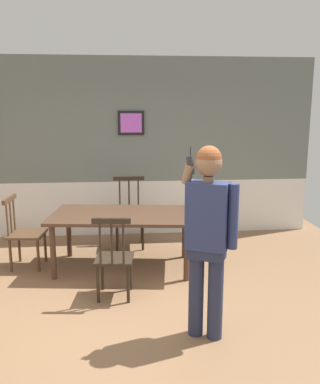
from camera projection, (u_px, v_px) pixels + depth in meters
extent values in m
plane|color=#846042|center=(127.00, 316.00, 4.25)|extent=(6.82, 6.82, 0.00)
cube|color=slate|center=(122.00, 120.00, 6.65)|extent=(6.20, 0.12, 1.98)
cube|color=white|center=(124.00, 207.00, 6.95)|extent=(6.20, 0.14, 0.89)
cube|color=white|center=(124.00, 181.00, 6.83)|extent=(6.20, 0.05, 0.06)
cube|color=black|center=(131.00, 123.00, 6.60)|extent=(0.42, 0.03, 0.38)
cube|color=#CB60E2|center=(131.00, 123.00, 6.58)|extent=(0.34, 0.01, 0.30)
cube|color=#4C3323|center=(123.00, 215.00, 5.40)|extent=(1.94, 1.21, 0.04)
cylinder|color=#4C3323|center=(53.00, 252.00, 5.10)|extent=(0.07, 0.07, 0.70)
cylinder|color=#4C3323|center=(187.00, 253.00, 5.06)|extent=(0.07, 0.07, 0.70)
cylinder|color=#4C3323|center=(69.00, 233.00, 5.88)|extent=(0.07, 0.07, 0.70)
cylinder|color=#4C3323|center=(185.00, 234.00, 5.84)|extent=(0.07, 0.07, 0.70)
cube|color=#513823|center=(27.00, 234.00, 5.48)|extent=(0.48, 0.48, 0.03)
cube|color=#513823|center=(9.00, 199.00, 5.38)|extent=(0.07, 0.45, 0.06)
cylinder|color=#513823|center=(14.00, 213.00, 5.56)|extent=(0.02, 0.02, 0.49)
cylinder|color=#513823|center=(10.00, 215.00, 5.43)|extent=(0.02, 0.02, 0.49)
cylinder|color=#513823|center=(7.00, 218.00, 5.30)|extent=(0.02, 0.02, 0.49)
cylinder|color=#513823|center=(45.00, 246.00, 5.71)|extent=(0.04, 0.04, 0.44)
cylinder|color=#513823|center=(38.00, 255.00, 5.36)|extent=(0.04, 0.04, 0.44)
cylinder|color=#513823|center=(19.00, 246.00, 5.70)|extent=(0.04, 0.04, 0.44)
cylinder|color=#513823|center=(11.00, 256.00, 5.35)|extent=(0.04, 0.04, 0.44)
cube|color=#2D2319|center=(114.00, 259.00, 4.62)|extent=(0.45, 0.45, 0.03)
cube|color=#2D2319|center=(111.00, 221.00, 4.34)|extent=(0.41, 0.08, 0.06)
cylinder|color=#2D2319|center=(100.00, 241.00, 4.38)|extent=(0.02, 0.02, 0.50)
cylinder|color=#2D2319|center=(112.00, 241.00, 4.38)|extent=(0.02, 0.02, 0.50)
cylinder|color=#2D2319|center=(123.00, 241.00, 4.38)|extent=(0.02, 0.02, 0.50)
cylinder|color=#2D2319|center=(102.00, 272.00, 4.83)|extent=(0.04, 0.04, 0.43)
cylinder|color=#2D2319|center=(131.00, 272.00, 4.82)|extent=(0.04, 0.04, 0.43)
cylinder|color=#2D2319|center=(98.00, 284.00, 4.51)|extent=(0.04, 0.04, 0.43)
cylinder|color=#2D2319|center=(128.00, 284.00, 4.50)|extent=(0.04, 0.04, 0.43)
cube|color=#2D2319|center=(130.00, 218.00, 6.28)|extent=(0.48, 0.48, 0.03)
cube|color=#2D2319|center=(129.00, 178.00, 6.38)|extent=(0.48, 0.04, 0.06)
cylinder|color=#2D2319|center=(138.00, 195.00, 6.44)|extent=(0.02, 0.02, 0.58)
cylinder|color=#2D2319|center=(129.00, 195.00, 6.43)|extent=(0.02, 0.02, 0.58)
cylinder|color=#2D2319|center=(120.00, 195.00, 6.42)|extent=(0.02, 0.02, 0.58)
cylinder|color=#2D2319|center=(143.00, 236.00, 6.16)|extent=(0.04, 0.04, 0.44)
cylinder|color=#2D2319|center=(117.00, 237.00, 6.13)|extent=(0.04, 0.04, 0.44)
cylinder|color=#2D2319|center=(142.00, 229.00, 6.53)|extent=(0.04, 0.04, 0.44)
cylinder|color=#2D2319|center=(117.00, 229.00, 6.50)|extent=(0.04, 0.04, 0.44)
cylinder|color=#282E49|center=(215.00, 294.00, 3.78)|extent=(0.14, 0.14, 0.86)
cylinder|color=#282E49|center=(196.00, 291.00, 3.84)|extent=(0.14, 0.14, 0.86)
cube|color=#282E49|center=(207.00, 252.00, 3.73)|extent=(0.37, 0.31, 0.12)
cube|color=navy|center=(208.00, 216.00, 3.66)|extent=(0.41, 0.34, 0.61)
cylinder|color=navy|center=(233.00, 217.00, 3.58)|extent=(0.09, 0.09, 0.58)
cylinder|color=#936B4C|center=(188.00, 174.00, 3.63)|extent=(0.14, 0.16, 0.19)
cylinder|color=#936B4C|center=(208.00, 179.00, 3.59)|extent=(0.09, 0.09, 0.05)
sphere|color=#936B4C|center=(209.00, 163.00, 3.56)|extent=(0.23, 0.23, 0.23)
sphere|color=brown|center=(209.00, 158.00, 3.56)|extent=(0.22, 0.22, 0.22)
cube|color=#2D2D33|center=(190.00, 165.00, 3.59)|extent=(0.08, 0.06, 0.16)
cylinder|color=black|center=(191.00, 151.00, 3.57)|extent=(0.01, 0.01, 0.08)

